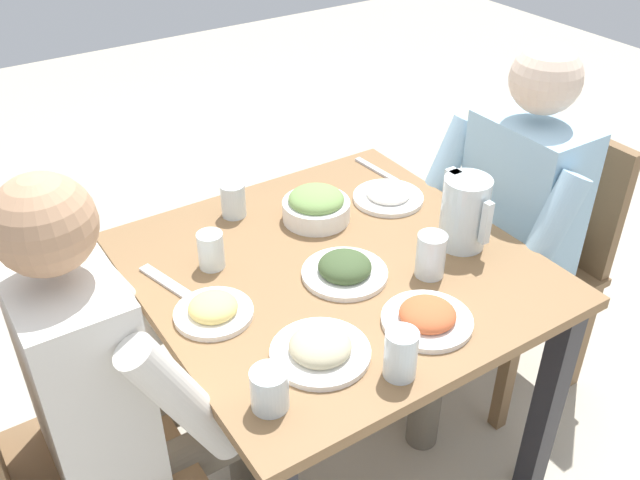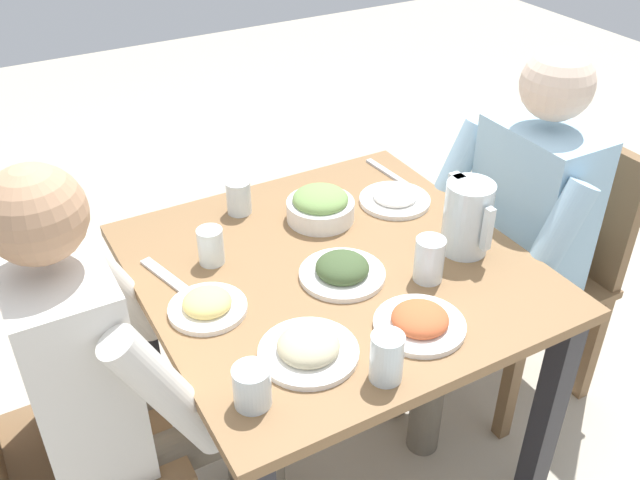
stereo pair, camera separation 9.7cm
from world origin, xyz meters
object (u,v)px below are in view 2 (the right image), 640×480
diner_near (122,371)px  water_glass_near_left (211,246)px  salad_bowl (320,206)px  water_glass_near_right (252,386)px  water_pitcher (467,218)px  plate_beans (308,348)px  dining_table (333,300)px  water_glass_by_pitcher (239,197)px  chair_far (549,257)px  plate_rice_curry (420,321)px  chair_near (41,451)px  plate_dolmas (342,270)px  plate_fries (207,305)px  diner_far (505,235)px  water_glass_far_left (429,259)px  water_glass_far_right (387,357)px  plate_yoghurt (395,198)px

diner_near → water_glass_near_left: (-0.18, 0.29, 0.13)m
salad_bowl → water_glass_near_right: salad_bowl is taller
water_pitcher → water_glass_near_right: (0.21, -0.69, -0.05)m
plate_beans → diner_near: bearing=-123.6°
water_pitcher → plate_beans: bearing=-74.3°
dining_table → water_glass_by_pitcher: water_glass_by_pitcher is taller
chair_far → plate_rice_curry: chair_far is taller
diner_near → chair_near: bearing=-90.0°
water_pitcher → plate_dolmas: size_ratio=0.91×
chair_far → plate_fries: size_ratio=4.80×
diner_far → plate_beans: size_ratio=5.44×
chair_far → diner_far: 0.25m
diner_far → plate_beans: diner_far is taller
plate_dolmas → water_glass_near_right: 0.44m
diner_near → water_glass_far_left: diner_near is taller
diner_far → salad_bowl: size_ratio=6.29×
dining_table → plate_beans: (0.25, -0.21, 0.13)m
water_glass_far_left → water_glass_far_right: (0.23, -0.27, -0.00)m
diner_far → water_glass_near_right: 0.97m
water_pitcher → water_glass_far_left: 0.17m
water_glass_by_pitcher → dining_table: bearing=16.7°
plate_dolmas → water_glass_near_right: water_glass_near_right is taller
chair_far → plate_beans: bearing=-76.5°
water_pitcher → water_glass_far_left: (0.05, -0.15, -0.04)m
water_glass_near_left → water_pitcher: bearing=65.7°
water_glass_far_right → diner_near: bearing=-128.9°
water_glass_near_right → diner_far: bearing=107.9°
plate_fries → water_glass_near_left: (-0.17, 0.08, 0.03)m
water_glass_near_right → water_glass_by_pitcher: water_glass_by_pitcher is taller
diner_far → water_glass_far_right: 0.76m
salad_bowl → plate_dolmas: salad_bowl is taller
plate_beans → water_glass_near_right: 0.17m
diner_near → plate_yoghurt: bearing=103.2°
chair_near → plate_rice_curry: (0.27, 0.80, 0.24)m
plate_beans → plate_yoghurt: plate_beans is taller
chair_far → plate_dolmas: bearing=-87.6°
dining_table → salad_bowl: bearing=159.7°
plate_dolmas → diner_far: bearing=93.2°
water_glass_near_right → plate_fries: bearing=175.1°
dining_table → plate_fries: 0.36m
plate_dolmas → plate_beans: bearing=-45.1°
plate_fries → water_glass_near_left: size_ratio=1.90×
water_glass_near_left → water_glass_far_left: bearing=53.4°
diner_far → plate_dolmas: (0.03, -0.56, 0.10)m
plate_yoghurt → plate_rice_curry: (0.47, -0.26, 0.00)m
water_pitcher → plate_dolmas: (-0.05, -0.33, -0.08)m
chair_near → water_glass_near_right: size_ratio=9.89×
plate_beans → water_glass_far_left: (-0.09, 0.38, 0.04)m
diner_near → plate_rice_curry: size_ratio=5.67×
diner_far → plate_fries: diner_far is taller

